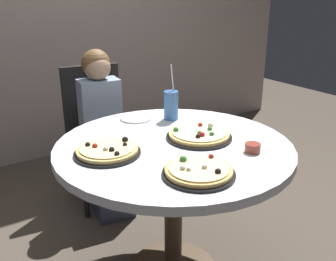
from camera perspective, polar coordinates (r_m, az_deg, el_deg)
dining_table at (r=1.83m, az=0.85°, el=-5.15°), size 1.12×1.12×0.75m
chair_wooden at (r=2.69m, az=-10.70°, el=0.53°), size 0.44×0.44×0.95m
diner_child at (r=2.55m, az=-9.47°, el=-1.69°), size 0.29×0.42×1.08m
pizza_veggie at (r=1.85m, az=4.70°, el=-0.67°), size 0.32×0.32×0.05m
pizza_cheese at (r=1.48m, az=4.63°, el=-6.17°), size 0.29×0.29×0.05m
pizza_pepperoni at (r=1.68m, az=-9.11°, el=-3.04°), size 0.29×0.29×0.05m
soda_cup at (r=2.10m, az=0.46°, el=3.85°), size 0.08×0.08×0.31m
sauce_bowl at (r=1.72m, az=12.64°, el=-2.56°), size 0.07×0.07×0.04m
plate_small at (r=2.13m, az=-4.80°, el=1.87°), size 0.18×0.18×0.01m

